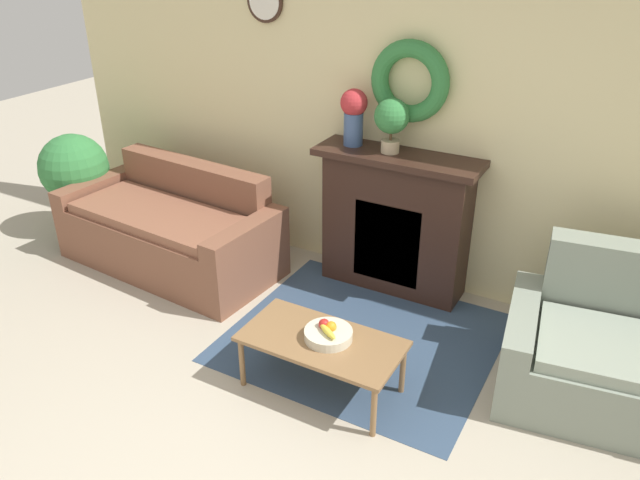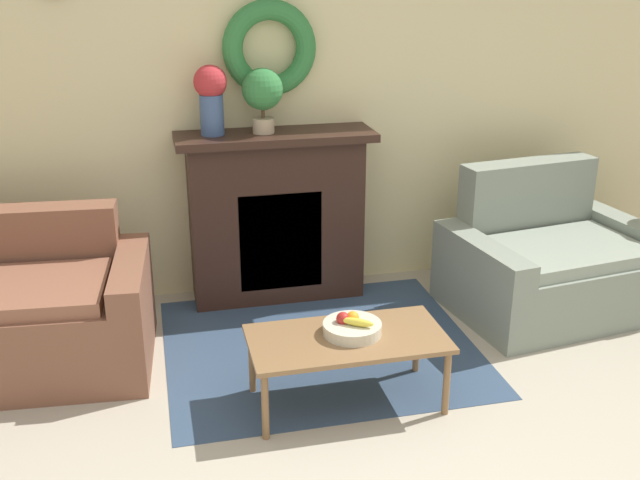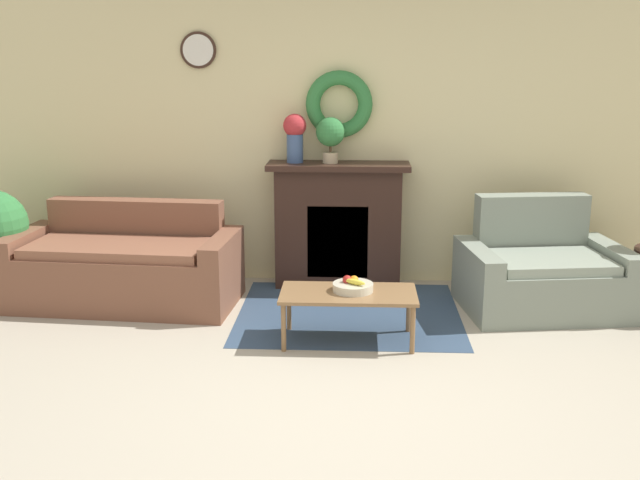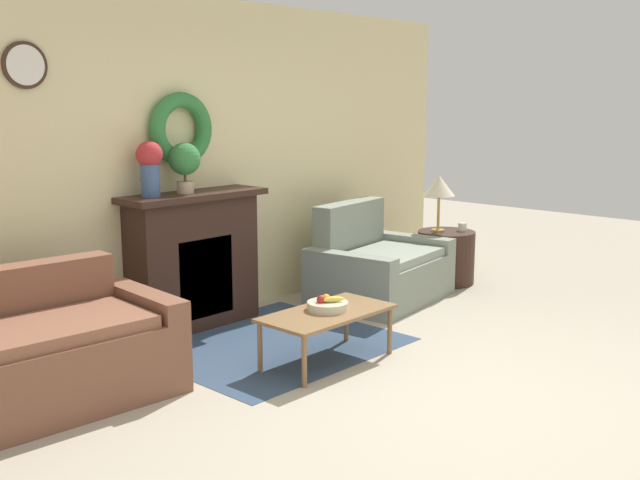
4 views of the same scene
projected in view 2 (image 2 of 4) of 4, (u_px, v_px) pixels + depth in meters
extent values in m
cube|color=#334760|center=(320.00, 346.00, 4.44)|extent=(1.80, 1.61, 0.01)
cube|color=beige|center=(284.00, 91.00, 4.85)|extent=(6.80, 0.06, 2.70)
torus|color=#337A3D|center=(270.00, 48.00, 4.64)|extent=(0.59, 0.13, 0.59)
cube|color=#331E16|center=(276.00, 220.00, 4.93)|extent=(1.12, 0.34, 1.08)
cube|color=black|center=(281.00, 242.00, 4.83)|extent=(0.54, 0.02, 0.65)
cube|color=orange|center=(281.00, 254.00, 4.85)|extent=(0.43, 0.01, 0.36)
cube|color=#331E16|center=(275.00, 137.00, 4.70)|extent=(1.26, 0.41, 0.05)
cube|color=brown|center=(134.00, 311.00, 4.20)|extent=(0.24, 0.89, 0.61)
cube|color=gray|center=(563.00, 286.00, 4.77)|extent=(1.04, 0.84, 0.40)
cube|color=gray|center=(524.00, 226.00, 5.08)|extent=(0.97, 0.33, 0.91)
cube|color=gray|center=(480.00, 283.00, 4.64)|extent=(0.29, 0.93, 0.54)
cube|color=gray|center=(623.00, 258.00, 5.02)|extent=(0.29, 0.93, 0.54)
cube|color=gray|center=(567.00, 251.00, 4.68)|extent=(0.99, 0.78, 0.08)
cube|color=olive|center=(347.00, 339.00, 3.75)|extent=(0.99, 0.51, 0.03)
cylinder|color=olive|center=(265.00, 406.00, 3.53)|extent=(0.04, 0.04, 0.36)
cylinder|color=olive|center=(447.00, 383.00, 3.72)|extent=(0.04, 0.04, 0.36)
cylinder|color=olive|center=(252.00, 362.00, 3.92)|extent=(0.04, 0.04, 0.36)
cylinder|color=olive|center=(417.00, 342.00, 4.11)|extent=(0.04, 0.04, 0.36)
cylinder|color=beige|center=(352.00, 328.00, 3.77)|extent=(0.30, 0.30, 0.06)
sphere|color=#B2231E|center=(343.00, 319.00, 3.76)|extent=(0.07, 0.07, 0.07)
sphere|color=orange|center=(353.00, 318.00, 3.77)|extent=(0.07, 0.07, 0.07)
ellipsoid|color=yellow|center=(357.00, 322.00, 3.72)|extent=(0.17, 0.12, 0.04)
cylinder|color=#3D5684|center=(212.00, 115.00, 4.60)|extent=(0.15, 0.15, 0.25)
sphere|color=#B72D33|center=(210.00, 82.00, 4.53)|extent=(0.20, 0.20, 0.20)
cylinder|color=tan|center=(263.00, 125.00, 4.68)|extent=(0.14, 0.14, 0.09)
cylinder|color=#4C3823|center=(263.00, 112.00, 4.65)|extent=(0.02, 0.02, 0.07)
sphere|color=#337A3D|center=(262.00, 89.00, 4.60)|extent=(0.26, 0.26, 0.26)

